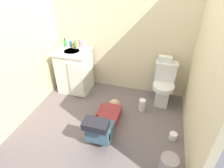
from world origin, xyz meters
name	(u,v)px	position (x,y,z in m)	size (l,w,h in m)	color
ground_plane	(104,119)	(0.00, 0.00, -0.02)	(2.96, 2.94, 0.04)	#685C5A
wall_back	(121,27)	(0.00, 1.01, 1.20)	(2.62, 0.08, 2.40)	beige
wall_left	(18,39)	(-1.27, 0.00, 1.20)	(0.08, 1.94, 2.40)	beige
wall_right	(210,61)	(1.27, 0.00, 1.20)	(0.08, 1.94, 2.40)	beige
toilet	(164,85)	(0.85, 0.70, 0.37)	(0.36, 0.46, 0.75)	silver
vanity_cabinet	(75,70)	(-0.79, 0.65, 0.42)	(0.60, 0.53, 0.82)	silver
faucet	(75,45)	(-0.79, 0.80, 0.87)	(0.02, 0.02, 0.10)	silver
person_plumber	(105,122)	(0.09, -0.24, 0.18)	(0.39, 1.06, 0.52)	maroon
tissue_box	(165,59)	(0.80, 0.79, 0.80)	(0.22, 0.11, 0.10)	silver
soap_dispenser	(65,43)	(-0.98, 0.78, 0.89)	(0.06, 0.06, 0.17)	green
bottle_blue	(71,44)	(-0.89, 0.81, 0.87)	(0.06, 0.06, 0.11)	#3F6BB6
bottle_amber	(73,45)	(-0.82, 0.75, 0.87)	(0.04, 0.04, 0.10)	#C2842E
bottle_green	(75,44)	(-0.76, 0.74, 0.90)	(0.05, 0.05, 0.17)	#539F50
bottle_pink	(81,44)	(-0.69, 0.81, 0.90)	(0.06, 0.06, 0.15)	pink
bottle_clear	(85,45)	(-0.61, 0.80, 0.88)	(0.06, 0.06, 0.13)	silver
trash_can	(168,165)	(1.01, -0.67, 0.13)	(0.21, 0.21, 0.26)	gray
paper_towel_roll	(142,105)	(0.55, 0.38, 0.10)	(0.11, 0.11, 0.21)	white
toilet_paper_roll	(173,136)	(1.07, -0.12, 0.05)	(0.11, 0.11, 0.10)	white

